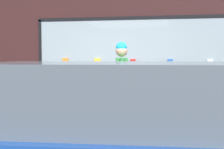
# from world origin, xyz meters

# --- Properties ---
(ground_plane) EXTENTS (40.00, 40.00, 0.00)m
(ground_plane) POSITION_xyz_m (0.00, 0.00, 0.00)
(ground_plane) COLOR #2D2D33
(shopfront_facade) EXTENTS (7.13, 0.29, 3.49)m
(shopfront_facade) POSITION_xyz_m (0.07, 2.39, 1.72)
(shopfront_facade) COLOR #331919
(shopfront_facade) RESTS_ON ground_plane
(display_table_left) EXTENTS (2.59, 0.68, 0.93)m
(display_table_left) POSITION_xyz_m (-1.46, 1.07, 0.74)
(display_table_left) COLOR brown
(display_table_left) RESTS_ON ground_plane
(display_table_right) EXTENTS (2.59, 0.66, 0.92)m
(display_table_right) POSITION_xyz_m (1.47, 1.07, 0.73)
(display_table_right) COLOR brown
(display_table_right) RESTS_ON ground_plane
(person_browsing) EXTENTS (0.30, 0.67, 1.75)m
(person_browsing) POSITION_xyz_m (0.39, 0.42, 1.03)
(person_browsing) COLOR black
(person_browsing) RESTS_ON ground_plane
(small_dog) EXTENTS (0.21, 0.60, 0.42)m
(small_dog) POSITION_xyz_m (0.90, 0.12, 0.30)
(small_dog) COLOR #99724C
(small_dog) RESTS_ON ground_plane
(parked_car) EXTENTS (4.46, 2.14, 1.41)m
(parked_car) POSITION_xyz_m (0.77, -2.67, 0.74)
(parked_car) COLOR navy
(parked_car) RESTS_ON ground_plane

